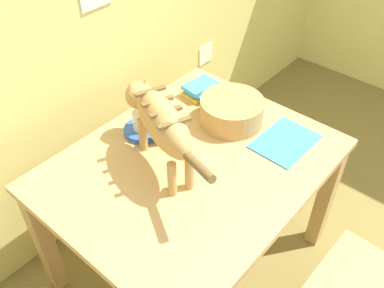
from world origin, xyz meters
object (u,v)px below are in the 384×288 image
(wicker_basket, at_px, (232,111))
(book_stack, at_px, (201,89))
(cat, at_px, (160,120))
(coffee_mug, at_px, (142,120))
(saucer_bowl, at_px, (143,130))
(magazine, at_px, (285,142))
(dining_table, at_px, (192,176))

(wicker_basket, bearing_deg, book_stack, 72.43)
(cat, relative_size, book_stack, 3.66)
(coffee_mug, relative_size, wicker_basket, 0.42)
(saucer_bowl, distance_m, magazine, 0.64)
(saucer_bowl, relative_size, wicker_basket, 0.58)
(cat, relative_size, wicker_basket, 2.23)
(cat, distance_m, book_stack, 0.56)
(saucer_bowl, relative_size, magazine, 0.60)
(coffee_mug, bearing_deg, wicker_basket, -38.29)
(cat, xyz_separation_m, book_stack, (0.49, 0.19, -0.19))
(saucer_bowl, xyz_separation_m, magazine, (0.36, -0.52, -0.01))
(coffee_mug, distance_m, book_stack, 0.40)
(magazine, height_order, wicker_basket, wicker_basket)
(coffee_mug, xyz_separation_m, wicker_basket, (0.32, -0.25, -0.01))
(dining_table, height_order, book_stack, book_stack)
(saucer_bowl, xyz_separation_m, book_stack, (0.40, -0.01, 0.02))
(dining_table, distance_m, book_stack, 0.51)
(dining_table, distance_m, magazine, 0.44)
(dining_table, xyz_separation_m, saucer_bowl, (0.00, 0.30, 0.10))
(wicker_basket, bearing_deg, magazine, -82.32)
(magazine, distance_m, book_stack, 0.52)
(saucer_bowl, bearing_deg, coffee_mug, -0.00)
(saucer_bowl, xyz_separation_m, wicker_basket, (0.33, -0.25, 0.05))
(coffee_mug, bearing_deg, saucer_bowl, 180.00)
(dining_table, relative_size, cat, 1.81)
(dining_table, distance_m, wicker_basket, 0.36)
(cat, bearing_deg, book_stack, 44.02)
(saucer_bowl, distance_m, coffee_mug, 0.06)
(dining_table, bearing_deg, saucer_bowl, 89.78)
(cat, bearing_deg, saucer_bowl, 90.00)
(coffee_mug, bearing_deg, cat, -113.12)
(coffee_mug, xyz_separation_m, book_stack, (0.40, -0.01, -0.04))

